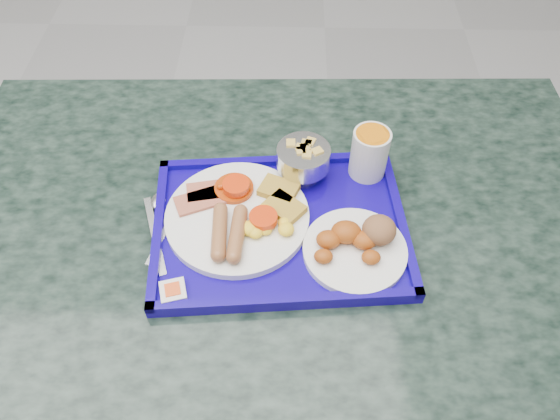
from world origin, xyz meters
name	(u,v)px	position (x,y,z in m)	size (l,w,h in m)	color
table	(278,282)	(0.49, 0.23, 0.55)	(1.20, 0.82, 0.74)	gray
tray	(280,227)	(0.49, 0.21, 0.75)	(0.44, 0.34, 0.02)	#100287
main_plate	(241,215)	(0.43, 0.22, 0.76)	(0.24, 0.24, 0.04)	white
bread_plate	(358,243)	(0.62, 0.16, 0.77)	(0.17, 0.17, 0.05)	white
fruit_bowl	(303,158)	(0.53, 0.33, 0.79)	(0.09, 0.09, 0.07)	silver
juice_cup	(370,152)	(0.65, 0.34, 0.80)	(0.07, 0.07, 0.09)	silver
spoon	(159,210)	(0.29, 0.23, 0.76)	(0.05, 0.15, 0.01)	silver
knife	(155,235)	(0.29, 0.18, 0.75)	(0.01, 0.16, 0.00)	silver
jam_packet	(173,292)	(0.34, 0.08, 0.76)	(0.05, 0.05, 0.02)	white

